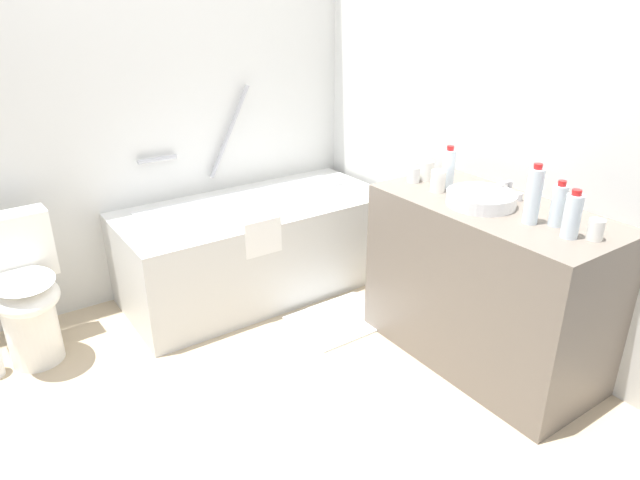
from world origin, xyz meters
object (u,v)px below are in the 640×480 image
(sink_basin, at_px, (481,199))
(drinking_glass_1, at_px, (438,181))
(drinking_glass_0, at_px, (414,174))
(drinking_glass_3, at_px, (426,170))
(sink_faucet, at_px, (508,190))
(water_bottle_1, at_px, (572,216))
(bath_mat, at_px, (340,320))
(water_bottle_3, at_px, (449,168))
(bathtub, at_px, (256,244))
(toilet, at_px, (23,292))
(water_bottle_0, at_px, (533,196))
(water_bottle_2, at_px, (558,205))
(drinking_glass_2, at_px, (596,230))

(sink_basin, relative_size, drinking_glass_1, 3.05)
(sink_basin, relative_size, drinking_glass_0, 3.99)
(drinking_glass_0, relative_size, drinking_glass_3, 0.80)
(sink_faucet, xyz_separation_m, drinking_glass_1, (-0.21, 0.25, 0.02))
(water_bottle_1, bearing_deg, bath_mat, 107.06)
(water_bottle_1, distance_m, drinking_glass_0, 0.88)
(drinking_glass_0, xyz_separation_m, drinking_glass_1, (-0.01, -0.18, 0.01))
(water_bottle_3, relative_size, drinking_glass_0, 2.68)
(bathtub, xyz_separation_m, toilet, (-1.30, 0.01, 0.07))
(toilet, bearing_deg, water_bottle_3, 60.04)
(bathtub, height_order, water_bottle_0, bathtub)
(water_bottle_1, bearing_deg, water_bottle_3, 85.16)
(water_bottle_3, height_order, drinking_glass_3, water_bottle_3)
(sink_faucet, xyz_separation_m, water_bottle_0, (-0.19, -0.27, 0.09))
(sink_basin, xyz_separation_m, drinking_glass_0, (-0.01, 0.43, 0.01))
(bath_mat, bearing_deg, sink_faucet, -50.04)
(drinking_glass_1, distance_m, drinking_glass_3, 0.19)
(sink_basin, height_order, water_bottle_2, water_bottle_2)
(water_bottle_3, bearing_deg, water_bottle_1, -94.84)
(water_bottle_3, xyz_separation_m, bath_mat, (-0.39, 0.35, -0.91))
(bathtub, distance_m, drinking_glass_1, 1.24)
(bathtub, relative_size, water_bottle_2, 8.17)
(bathtub, bearing_deg, drinking_glass_2, -71.74)
(toilet, distance_m, drinking_glass_1, 2.11)
(toilet, height_order, drinking_glass_3, drinking_glass_3)
(water_bottle_1, bearing_deg, drinking_glass_0, 90.90)
(sink_faucet, relative_size, water_bottle_1, 0.76)
(water_bottle_0, xyz_separation_m, water_bottle_3, (0.06, 0.53, -0.02))
(water_bottle_1, distance_m, drinking_glass_2, 0.11)
(drinking_glass_2, bearing_deg, water_bottle_1, 130.62)
(drinking_glass_1, bearing_deg, water_bottle_0, -87.56)
(bathtub, height_order, water_bottle_2, bathtub)
(bathtub, bearing_deg, water_bottle_1, -72.91)
(toilet, height_order, drinking_glass_0, drinking_glass_0)
(water_bottle_0, height_order, drinking_glass_2, water_bottle_0)
(bathtub, height_order, sink_basin, bathtub)
(water_bottle_1, relative_size, water_bottle_3, 0.94)
(water_bottle_0, xyz_separation_m, drinking_glass_3, (0.07, 0.69, -0.07))
(drinking_glass_2, xyz_separation_m, drinking_glass_3, (0.01, 0.95, 0.01))
(water_bottle_1, height_order, bath_mat, water_bottle_1)
(drinking_glass_3, xyz_separation_m, bath_mat, (-0.40, 0.20, -0.87))
(water_bottle_1, relative_size, bath_mat, 0.38)
(sink_faucet, relative_size, drinking_glass_3, 1.54)
(bathtub, xyz_separation_m, sink_faucet, (0.71, -1.23, 0.55))
(water_bottle_1, bearing_deg, sink_faucet, 67.06)
(water_bottle_2, relative_size, drinking_glass_1, 1.90)
(drinking_glass_1, bearing_deg, water_bottle_3, 10.10)
(sink_basin, height_order, drinking_glass_3, drinking_glass_3)
(sink_basin, distance_m, water_bottle_0, 0.28)
(toilet, xyz_separation_m, sink_faucet, (2.00, -1.24, 0.48))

